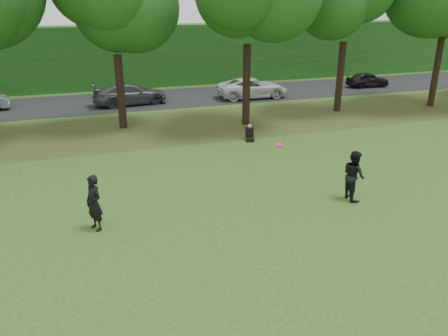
# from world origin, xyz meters

# --- Properties ---
(ground) EXTENTS (120.00, 120.00, 0.00)m
(ground) POSITION_xyz_m (0.00, 0.00, 0.00)
(ground) COLOR #344E18
(ground) RESTS_ON ground
(leaf_litter) EXTENTS (60.00, 7.00, 0.01)m
(leaf_litter) POSITION_xyz_m (0.00, 13.00, 0.01)
(leaf_litter) COLOR #4F411C
(leaf_litter) RESTS_ON ground
(street) EXTENTS (70.00, 7.00, 0.02)m
(street) POSITION_xyz_m (0.00, 21.00, 0.01)
(street) COLOR black
(street) RESTS_ON ground
(far_hedge) EXTENTS (70.00, 3.00, 5.00)m
(far_hedge) POSITION_xyz_m (0.00, 27.00, 2.50)
(far_hedge) COLOR #1C5117
(far_hedge) RESTS_ON ground
(player_left) EXTENTS (0.72, 0.81, 1.85)m
(player_left) POSITION_xyz_m (-5.18, 1.90, 0.92)
(player_left) COLOR black
(player_left) RESTS_ON ground
(player_right) EXTENTS (0.76, 0.95, 1.87)m
(player_right) POSITION_xyz_m (3.95, 1.29, 0.94)
(player_right) COLOR black
(player_right) RESTS_ON ground
(parked_cars) EXTENTS (39.78, 4.02, 1.48)m
(parked_cars) POSITION_xyz_m (-0.71, 19.91, 0.73)
(parked_cars) COLOR black
(parked_cars) RESTS_ON street
(frisbee) EXTENTS (0.38, 0.37, 0.13)m
(frisbee) POSITION_xyz_m (1.14, 1.81, 2.23)
(frisbee) COLOR #E3135D
(frisbee) RESTS_ON ground
(seated_person) EXTENTS (0.60, 0.82, 0.83)m
(seated_person) POSITION_xyz_m (3.07, 9.33, 0.31)
(seated_person) COLOR black
(seated_person) RESTS_ON ground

